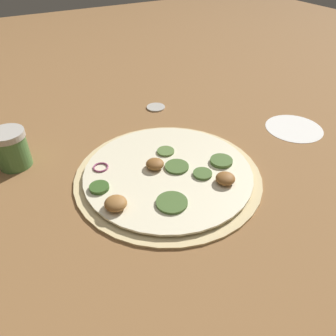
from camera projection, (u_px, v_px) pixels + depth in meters
ground_plane at (168, 176)px, 0.62m from camera, size 3.00×3.00×0.00m
pizza at (168, 174)px, 0.61m from camera, size 0.35×0.35×0.03m
spice_jar at (11, 149)px, 0.62m from camera, size 0.07×0.07×0.08m
loose_cap at (156, 107)px, 0.84m from camera, size 0.05×0.05×0.01m
flour_patch at (294, 128)px, 0.76m from camera, size 0.13×0.13×0.00m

